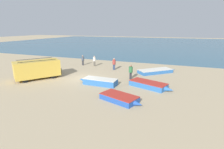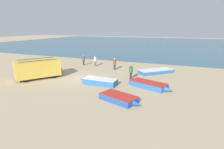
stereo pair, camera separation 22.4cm
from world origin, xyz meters
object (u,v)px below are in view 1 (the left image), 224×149
Objects in this scene: fishing_rowboat_1 at (120,98)px; fisherman_2 at (94,60)px; fishing_rowboat_2 at (156,71)px; fishing_rowboat_0 at (149,85)px; fishing_rowboat_3 at (99,81)px; fisherman_3 at (83,59)px; fisherman_1 at (131,71)px; parked_van at (38,69)px; fisherman_0 at (114,63)px.

fishing_rowboat_1 is 14.05m from fisherman_2.
fishing_rowboat_0 is at bearing -131.17° from fishing_rowboat_2.
fishing_rowboat_2 is at bearing -124.16° from fishing_rowboat_3.
fisherman_2 is 1.01× the size of fisherman_3.
fisherman_2 is at bearing 2.38° from fisherman_1.
parked_van reaches higher than fisherman_0.
fishing_rowboat_2 is at bearing -83.33° from fisherman_1.
fisherman_2 is at bearing 132.41° from fishing_rowboat_2.
fishing_rowboat_0 is 2.82× the size of fisherman_2.
fisherman_3 is at bearing 9.11° from fisherman_1.
fisherman_0 is (-0.79, 6.87, 0.69)m from fishing_rowboat_3.
fisherman_1 is at bearing 116.75° from fishing_rowboat_1.
fishing_rowboat_1 is 10.70m from fishing_rowboat_2.
fisherman_1 is at bearing -138.29° from fisherman_2.
parked_van reaches higher than fishing_rowboat_1.
fishing_rowboat_0 is 1.06× the size of fishing_rowboat_3.
fisherman_2 is (3.16, 8.67, -0.22)m from parked_van.
parked_van is 3.05× the size of fisherman_1.
parked_van is 7.80m from fishing_rowboat_3.
parked_van is 3.26× the size of fisherman_3.
fisherman_3 is at bearing 168.80° from fishing_rowboat_0.
fisherman_0 is at bearing 155.32° from fishing_rowboat_0.
fishing_rowboat_1 is at bearing -158.40° from fisherman_2.
parked_van is at bearing -174.65° from fishing_rowboat_1.
parked_van is at bearing 146.45° from fisherman_2.
fishing_rowboat_3 is at bearing 86.86° from fisherman_1.
parked_van is at bearing -17.26° from fisherman_3.
fishing_rowboat_1 is at bearing 134.56° from fisherman_1.
parked_van is 3.10× the size of fisherman_0.
fisherman_3 reaches higher than fishing_rowboat_1.
fisherman_3 is (-2.03, -0.08, -0.01)m from fisherman_2.
fishing_rowboat_1 is at bearing -91.99° from fishing_rowboat_0.
fishing_rowboat_1 is 6.56m from fisherman_1.
fisherman_3 is (-5.81, 1.21, -0.05)m from fisherman_0.
fisherman_1 is (3.46, -3.73, 0.02)m from fisherman_0.
fisherman_0 is (-5.88, -0.39, 0.78)m from fishing_rowboat_2.
parked_van is 13.06m from fishing_rowboat_0.
fisherman_2 is at bearing 82.61° from fisherman_3.
fisherman_3 reaches higher than fishing_rowboat_0.
parked_van reaches higher than fishing_rowboat_0.
fisherman_2 reaches higher than fishing_rowboat_3.
fishing_rowboat_1 is 2.40× the size of fisherman_3.
fishing_rowboat_3 is at bearing -149.77° from fishing_rowboat_0.
fisherman_3 is (1.13, 8.59, -0.23)m from parked_van.
parked_van is at bearing -153.65° from fishing_rowboat_0.
fisherman_0 is 1.05× the size of fisherman_2.
fishing_rowboat_3 is (7.73, 0.52, -0.87)m from parked_van.
parked_van is 11.02m from fisherman_1.
fisherman_1 is at bearing -143.41° from fisherman_0.
parked_van is 8.67m from fisherman_3.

